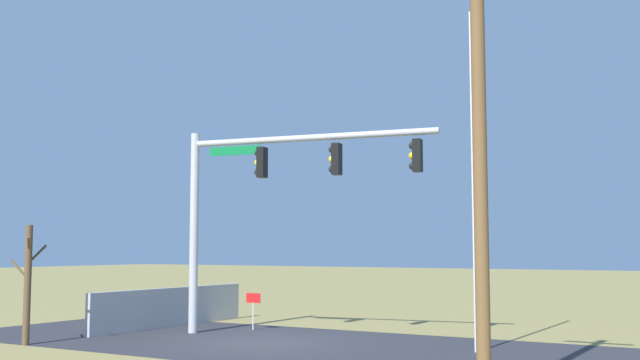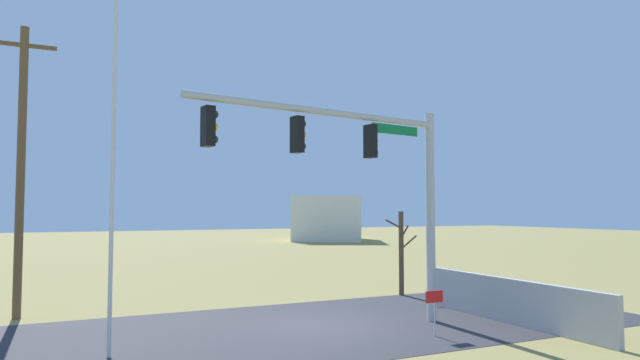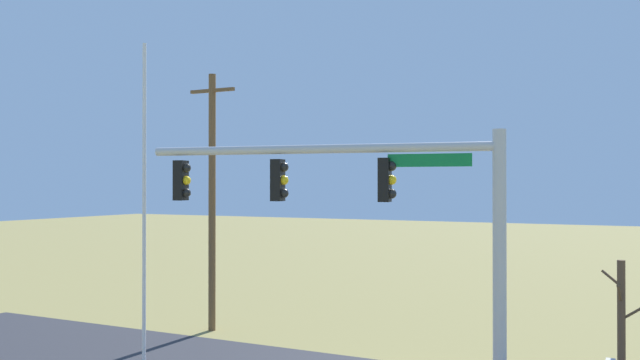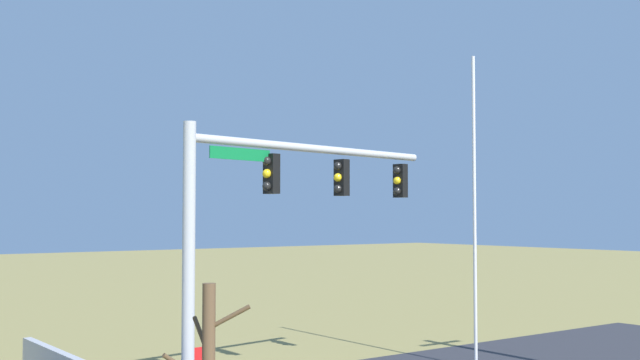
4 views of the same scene
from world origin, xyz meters
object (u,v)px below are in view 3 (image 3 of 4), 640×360
object	(u,v)px
flagpole	(144,213)
bare_tree	(622,324)
utility_pole	(212,197)
signal_mast	(380,213)

from	to	relation	value
flagpole	bare_tree	bearing A→B (deg)	23.43
utility_pole	bare_tree	distance (m)	14.05
flagpole	utility_pole	size ratio (longest dim) A/B	0.97
signal_mast	flagpole	world-z (taller)	flagpole
flagpole	utility_pole	world-z (taller)	utility_pole
utility_pole	flagpole	bearing A→B (deg)	-69.82
flagpole	utility_pole	xyz separation A→B (m)	(-2.25, 6.11, 0.29)
signal_mast	bare_tree	bearing A→B (deg)	48.31
signal_mast	flagpole	size ratio (longest dim) A/B	0.89
signal_mast	utility_pole	xyz separation A→B (m)	(-9.09, 6.30, 0.17)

